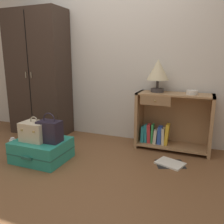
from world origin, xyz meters
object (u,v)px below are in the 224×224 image
at_px(bookshelf, 170,122).
at_px(open_book_on_floor, 170,163).
at_px(suitcase_large, 42,150).
at_px(train_case, 35,131).
at_px(bowl, 192,92).
at_px(table_lamp, 158,71).
at_px(handbag, 50,131).
at_px(wardrobe, 39,74).
at_px(bottle, 13,146).

bearing_deg(bookshelf, open_book_on_floor, -79.70).
xyz_separation_m(suitcase_large, train_case, (-0.05, -0.04, 0.24)).
distance_m(bowl, suitcase_large, 1.99).
bearing_deg(suitcase_large, bowl, 29.36).
distance_m(table_lamp, bowl, 0.52).
xyz_separation_m(table_lamp, bowl, (0.45, -0.06, -0.25)).
bearing_deg(bowl, table_lamp, 172.92).
distance_m(train_case, handbag, 0.20).
bearing_deg(wardrobe, handbag, -47.26).
relative_size(wardrobe, handbag, 5.52).
bearing_deg(bookshelf, bowl, -8.65).
bearing_deg(handbag, table_lamp, 43.13).
height_order(bookshelf, bowl, bowl).
xyz_separation_m(bookshelf, table_lamp, (-0.20, 0.02, 0.68)).
bearing_deg(suitcase_large, bottle, 179.36).
relative_size(wardrobe, bowl, 13.89).
height_order(wardrobe, bottle, wardrobe).
height_order(table_lamp, bottle, table_lamp).
height_order(suitcase_large, handbag, handbag).
xyz_separation_m(bookshelf, train_case, (-1.44, -0.99, -0.00)).
relative_size(suitcase_large, handbag, 1.78).
bearing_deg(table_lamp, bowl, -7.08).
relative_size(train_case, bottle, 1.40).
bearing_deg(bookshelf, train_case, -145.30).
height_order(handbag, bottle, handbag).
bearing_deg(table_lamp, bottle, -149.47).
relative_size(table_lamp, train_case, 1.41).
height_order(bookshelf, train_case, bookshelf).
height_order(bookshelf, open_book_on_floor, bookshelf).
height_order(bookshelf, bottle, bookshelf).
bearing_deg(bottle, suitcase_large, -0.64).
bearing_deg(suitcase_large, table_lamp, 39.46).
relative_size(bookshelf, open_book_on_floor, 2.50).
xyz_separation_m(bookshelf, bottle, (-1.84, -0.95, -0.27)).
relative_size(table_lamp, handbag, 1.24).
xyz_separation_m(bookshelf, handbag, (-1.24, -0.96, 0.01)).
distance_m(table_lamp, bottle, 2.13).
distance_m(table_lamp, suitcase_large, 1.79).
xyz_separation_m(bowl, open_book_on_floor, (-0.16, -0.46, -0.79)).
bearing_deg(open_book_on_floor, handbag, -160.92).
bearing_deg(wardrobe, bottle, -74.95).
bearing_deg(suitcase_large, handbag, -2.07).
relative_size(handbag, open_book_on_floor, 0.90).
bearing_deg(bottle, wardrobe, 105.05).
bearing_deg(bottle, train_case, -6.03).
distance_m(bookshelf, table_lamp, 0.71).
bearing_deg(bottle, table_lamp, 30.53).
height_order(suitcase_large, open_book_on_floor, suitcase_large).
bearing_deg(open_book_on_floor, table_lamp, 119.27).
xyz_separation_m(bowl, handbag, (-1.50, -0.92, -0.41)).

